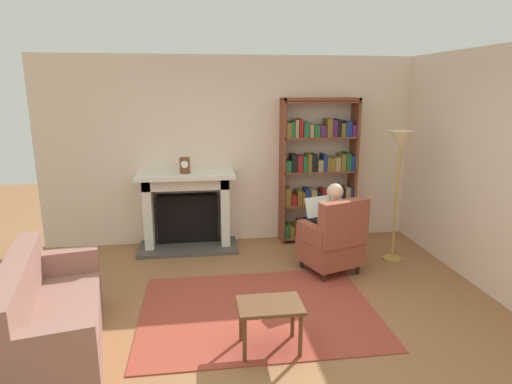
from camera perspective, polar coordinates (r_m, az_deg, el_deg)
The scene contains 13 objects.
ground at distance 4.34m, azimuth 0.85°, elevation -17.47°, with size 14.00×14.00×0.00m, color #94623B.
back_wall at distance 6.32m, azimuth -2.55°, elevation 5.49°, with size 5.60×0.10×2.70m, color beige.
side_wall_right at distance 5.95m, azimuth 25.13°, elevation 3.70°, with size 0.10×5.20×2.70m, color beige.
area_rug at distance 4.60m, azimuth 0.28°, elevation -15.49°, with size 2.40×1.80×0.01m, color #9B3C2D.
fireplace at distance 6.20m, azimuth -9.15°, elevation -2.06°, with size 1.38×0.64×1.10m.
mantel_clock at distance 5.97m, azimuth -9.46°, elevation 3.51°, with size 0.14×0.14×0.22m.
bookshelf at distance 6.37m, azimuth 8.30°, elevation 2.55°, with size 1.11×0.32×2.12m.
armchair_reading at distance 5.38m, azimuth 10.30°, elevation -6.36°, with size 0.81×0.80×0.97m.
seated_reader at distance 5.40m, azimuth 9.63°, elevation -4.04°, with size 0.48×0.59×1.14m.
sofa_floral at distance 4.23m, azimuth -25.83°, elevation -14.86°, with size 1.05×1.81×0.85m.
side_table at distance 3.84m, azimuth 1.86°, elevation -15.53°, with size 0.56×0.39×0.44m.
scattered_books at distance 4.57m, azimuth -1.06°, elevation -15.40°, with size 0.24×0.29×0.03m.
floor_lamp at distance 5.74m, azimuth 18.64°, elevation 5.12°, with size 0.32×0.32×1.73m.
Camera 1 is at (-0.56, -3.68, 2.24)m, focal length 30.06 mm.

